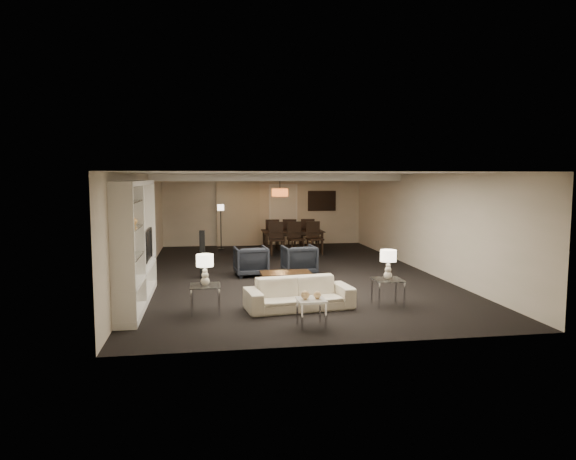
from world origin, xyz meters
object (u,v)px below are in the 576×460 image
Objects in this scene: chair_fr at (307,234)px; vase_blue at (128,253)px; sofa at (299,294)px; armchair_left at (251,261)px; coffee_table at (286,281)px; chair_nr at (315,238)px; pendant_light at (280,193)px; floor_speaker at (202,254)px; table_lamp_left at (205,270)px; chair_nl at (277,239)px; television at (142,245)px; side_table_left at (205,299)px; side_table_right at (388,292)px; marble_table at (311,313)px; chair_nm at (296,239)px; armchair_right at (299,260)px; chair_fm at (289,234)px; table_lamp_right at (388,265)px; dining_table at (293,241)px; vase_amber at (132,220)px; floor_lamp at (221,227)px; chair_fl at (272,234)px.

vase_blue is at bearing 63.63° from chair_fr.
sofa is 1.92× the size of chair_fr.
armchair_left is at bearing 66.77° from chair_fr.
coffee_table is 1.05× the size of chair_nr.
floor_speaker is at bearing -122.60° from pendant_light.
table_lamp_left is 6.78m from chair_nl.
television reaches higher than chair_nl.
coffee_table is 1.00× the size of television.
floor_speaker reaches higher than sofa.
pendant_light is at bearing 71.33° from side_table_left.
side_table_right is 6.54m from chair_nl.
side_table_left is 1.00× the size of side_table_right.
chair_nm reaches higher than marble_table.
chair_fr is at bearing 66.41° from table_lamp_left.
armchair_right is 1.49× the size of side_table_right.
marble_table reaches higher than coffee_table.
chair_fm reaches higher than coffee_table.
table_lamp_right is (0.00, 0.00, 0.53)m from side_table_right.
side_table_left is at bearing 0.00° from table_lamp_left.
armchair_right is at bearing 80.37° from chair_fr.
side_table_right is 7.09m from dining_table.
chair_nl is at bearing 71.32° from side_table_left.
chair_nr is (1.67, 6.41, 0.22)m from sofa.
sofa is 3.29m from vase_amber.
chair_nm is 2.79m from floor_lamp.
sofa is 7.14m from dining_table.
pendant_light reaches higher than television.
chair_nm is at bearing -103.16° from armchair_right.
vase_blue is at bearing -102.20° from floor_lamp.
armchair_right is 4.78m from vase_amber.
floor_speaker is 4.83m from dining_table.
vase_blue is at bearing -132.60° from chair_nr.
side_table_left is 3.24× the size of vase_blue.
chair_nm is at bearing -122.94° from armchair_left.
chair_fm is at bearing 80.08° from coffee_table.
table_lamp_right is 4.87m from television.
chair_fm is (0.60, 1.30, 0.00)m from chair_nl.
table_lamp_left reaches higher than marble_table.
side_table_right is at bearing 97.70° from chair_fl.
armchair_right is at bearing 70.56° from coffee_table.
chair_nl is at bearing 72.62° from chair_fm.
table_lamp_right is (1.06, -6.92, -1.14)m from pendant_light.
chair_nr is 0.68× the size of floor_lamp.
chair_nl is at bearing -34.54° from television.
floor_lamp is at bearing -12.22° from chair_fl.
chair_fl is (1.07, 4.41, 0.15)m from armchair_left.
pendant_light reaches higher than coffee_table.
side_table_right is at bearing -79.35° from chair_nl.
chair_nl is at bearing -131.68° from dining_table.
chair_fm is (0.43, 0.79, -1.41)m from pendant_light.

